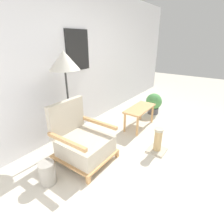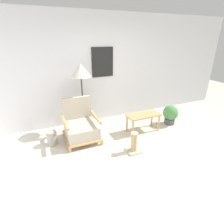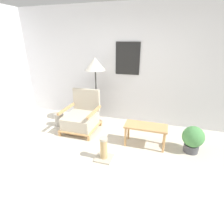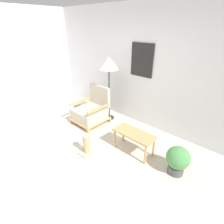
% 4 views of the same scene
% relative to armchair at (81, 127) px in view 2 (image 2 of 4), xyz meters
% --- Properties ---
extents(ground_plane, '(14.00, 14.00, 0.00)m').
position_rel_armchair_xyz_m(ground_plane, '(0.88, -1.30, -0.31)').
color(ground_plane, beige).
extents(wall_back, '(8.00, 0.09, 2.70)m').
position_rel_armchair_xyz_m(wall_back, '(0.88, 0.87, 1.04)').
color(wall_back, silver).
rests_on(wall_back, ground_plane).
extents(armchair, '(0.73, 0.78, 0.90)m').
position_rel_armchair_xyz_m(armchair, '(0.00, 0.00, 0.00)').
color(armchair, tan).
rests_on(armchair, ground_plane).
extents(floor_lamp, '(0.46, 0.46, 1.60)m').
position_rel_armchair_xyz_m(floor_lamp, '(0.19, 0.46, 1.09)').
color(floor_lamp, '#2D2D2D').
rests_on(floor_lamp, ground_plane).
extents(coffee_table, '(0.81, 0.36, 0.44)m').
position_rel_armchair_xyz_m(coffee_table, '(1.48, -0.22, 0.06)').
color(coffee_table, tan).
rests_on(coffee_table, ground_plane).
extents(vase, '(0.21, 0.21, 0.31)m').
position_rel_armchair_xyz_m(vase, '(-0.63, 0.04, -0.16)').
color(vase, '#9E998E').
rests_on(vase, ground_plane).
extents(potted_plant, '(0.39, 0.39, 0.51)m').
position_rel_armchair_xyz_m(potted_plant, '(2.34, -0.18, -0.03)').
color(potted_plant, '#4C4C51').
rests_on(potted_plant, ground_plane).
extents(scratching_post, '(0.29, 0.29, 0.42)m').
position_rel_armchair_xyz_m(scratching_post, '(0.85, -0.87, -0.14)').
color(scratching_post, '#B2A893').
rests_on(scratching_post, ground_plane).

